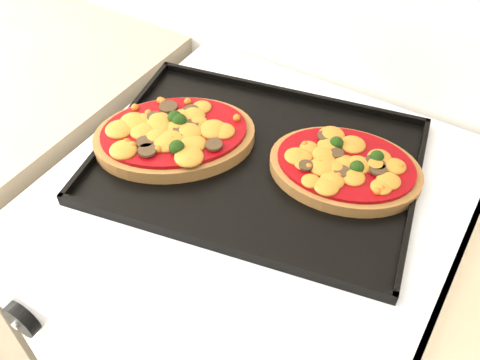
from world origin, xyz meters
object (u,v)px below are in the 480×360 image
Objects in this scene: stove at (253,331)px; baking_tray at (257,159)px; pizza_left at (174,135)px; pizza_right at (345,166)px.

baking_tray is at bearing 123.29° from stove.
pizza_left reaches higher than stove.
pizza_right reaches higher than stove.
stove is 1.88× the size of baking_tray.
stove is 0.47m from baking_tray.
pizza_left is (-0.13, -0.04, 0.02)m from baking_tray.
stove is at bearing -0.87° from pizza_left.
pizza_left is at bearing -163.03° from pizza_right.
baking_tray is at bearing -161.15° from pizza_right.
stove is 0.51m from pizza_left.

